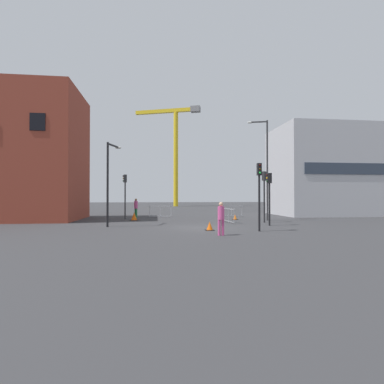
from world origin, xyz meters
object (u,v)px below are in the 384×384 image
at_px(traffic_light_verge, 269,190).
at_px(traffic_cone_on_verge, 134,217).
at_px(streetlamp_tall, 265,163).
at_px(streetlamp_short, 110,175).
at_px(construction_crane, 175,142).
at_px(traffic_cone_striped, 210,226).
at_px(traffic_cone_orange, 235,217).
at_px(traffic_light_crosswalk, 259,185).
at_px(pedestrian_walking, 221,216).
at_px(traffic_light_island, 264,188).
at_px(pedestrian_waiting, 136,206).
at_px(traffic_light_corner, 125,189).

distance_m(traffic_light_verge, traffic_cone_on_verge, 11.27).
height_order(streetlamp_tall, streetlamp_short, streetlamp_tall).
xyz_separation_m(construction_crane, traffic_cone_striped, (-0.59, -41.62, -12.54)).
relative_size(traffic_light_verge, traffic_cone_orange, 7.82).
bearing_deg(traffic_cone_striped, traffic_cone_orange, 64.82).
distance_m(construction_crane, traffic_light_crosswalk, 43.69).
bearing_deg(traffic_light_crosswalk, pedestrian_walking, -149.94).
relative_size(streetlamp_short, traffic_cone_orange, 12.11).
bearing_deg(traffic_light_island, traffic_cone_orange, 116.86).
distance_m(pedestrian_waiting, traffic_cone_striped, 12.47).
relative_size(traffic_light_corner, pedestrian_walking, 2.29).
xyz_separation_m(construction_crane, traffic_light_corner, (-6.49, -31.85, -10.12)).
xyz_separation_m(streetlamp_short, traffic_cone_on_verge, (1.28, 4.89, -3.10)).
distance_m(traffic_light_verge, traffic_light_island, 2.38).
distance_m(traffic_cone_striped, traffic_cone_orange, 8.45).
bearing_deg(traffic_light_crosswalk, traffic_light_island, 66.84).
height_order(streetlamp_short, traffic_cone_orange, streetlamp_short).
bearing_deg(traffic_cone_on_verge, streetlamp_short, -104.71).
height_order(traffic_light_verge, pedestrian_waiting, traffic_light_verge).
relative_size(pedestrian_waiting, traffic_cone_on_verge, 2.64).
bearing_deg(pedestrian_waiting, traffic_light_verge, -43.14).
bearing_deg(pedestrian_walking, traffic_light_crosswalk, 30.06).
xyz_separation_m(traffic_light_crosswalk, pedestrian_waiting, (-7.80, 12.20, -1.59)).
distance_m(traffic_light_island, traffic_cone_on_verge, 10.83).
bearing_deg(pedestrian_walking, traffic_cone_orange, 71.05).
bearing_deg(traffic_light_verge, traffic_cone_on_verge, 149.72).
xyz_separation_m(traffic_light_crosswalk, traffic_cone_orange, (0.84, 8.47, -2.43)).
distance_m(traffic_light_island, traffic_light_crosswalk, 5.97).
bearing_deg(traffic_light_crosswalk, streetlamp_short, 156.81).
distance_m(streetlamp_short, traffic_cone_striped, 7.64).
xyz_separation_m(traffic_cone_striped, traffic_cone_on_verge, (-4.96, 7.93, 0.08)).
height_order(traffic_light_island, traffic_cone_on_verge, traffic_light_island).
bearing_deg(streetlamp_tall, traffic_cone_striped, -132.14).
height_order(streetlamp_tall, pedestrian_walking, streetlamp_tall).
height_order(pedestrian_waiting, traffic_cone_orange, pedestrian_waiting).
height_order(traffic_light_verge, traffic_cone_on_verge, traffic_light_verge).
relative_size(traffic_light_verge, pedestrian_waiting, 2.02).
height_order(pedestrian_walking, traffic_cone_on_verge, pedestrian_walking).
bearing_deg(traffic_light_island, traffic_light_crosswalk, -113.16).
relative_size(streetlamp_short, traffic_cone_on_verge, 8.23).
bearing_deg(pedestrian_walking, traffic_light_corner, 116.67).
relative_size(traffic_light_crosswalk, pedestrian_waiting, 2.19).
distance_m(streetlamp_tall, traffic_light_corner, 12.40).
xyz_separation_m(streetlamp_short, traffic_cone_striped, (6.25, -3.04, -3.17)).
xyz_separation_m(construction_crane, traffic_light_crosswalk, (2.17, -42.44, -10.14)).
distance_m(traffic_light_corner, traffic_cone_striped, 11.67).
height_order(streetlamp_short, pedestrian_walking, streetlamp_short).
distance_m(traffic_light_corner, traffic_cone_on_verge, 3.12).
relative_size(streetlamp_short, traffic_light_verge, 1.55).
distance_m(pedestrian_walking, traffic_cone_orange, 10.56).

